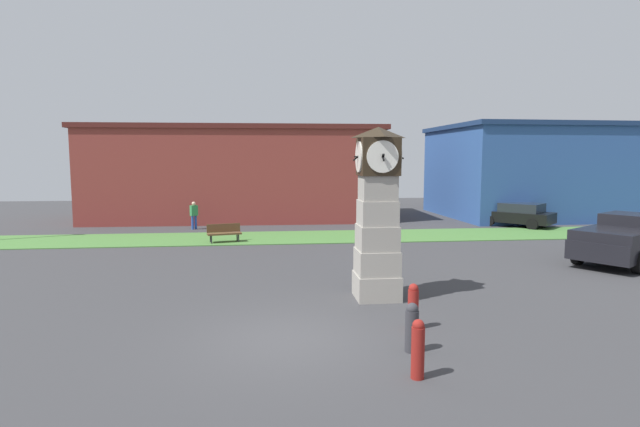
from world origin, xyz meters
name	(u,v)px	position (x,y,z in m)	size (l,w,h in m)	color
ground_plane	(287,339)	(0.00, 0.00, 0.00)	(78.82, 78.82, 0.00)	#38383A
clock_tower	(377,218)	(2.71, 3.06, 2.34)	(1.46, 1.39, 4.90)	#9F9A90
bollard_near_tower	(418,349)	(2.29, -2.25, 0.56)	(0.25, 0.25, 1.11)	maroon
bollard_mid_row	(412,327)	(2.55, -1.00, 0.53)	(0.28, 0.28, 1.04)	#333338
bollard_far_row	(413,306)	(2.99, 0.37, 0.55)	(0.25, 0.25, 1.09)	maroon
car_far_lot	(518,214)	(14.44, 17.25, 0.73)	(4.18, 4.30, 1.42)	black
pickup_truck	(625,239)	(13.27, 6.79, 0.93)	(5.49, 4.62, 1.85)	black
bench	(224,232)	(-2.46, 13.26, 0.52)	(1.68, 0.88, 0.90)	brown
pedestrian_near_bench	(194,214)	(-4.55, 18.12, 0.90)	(0.46, 0.43, 1.59)	#264CA5
warehouse_blue_far	(237,173)	(-2.36, 23.31, 3.07)	(19.35, 8.35, 6.12)	maroon
storefront_low_left	(527,171)	(17.81, 22.58, 3.17)	(12.06, 10.55, 6.32)	#2D5193
grass_verge_far	(347,236)	(3.73, 14.45, 0.02)	(47.29, 4.16, 0.04)	#477A38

